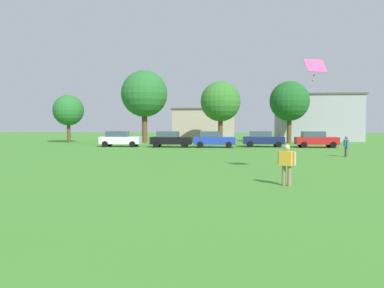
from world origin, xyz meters
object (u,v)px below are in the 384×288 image
(adult_bystander, at_px, (287,161))
(bystander_near_trees, at_px, (346,145))
(kite, at_px, (315,67))
(parked_car_blue_2, at_px, (214,139))
(tree_far_left, at_px, (68,110))
(tree_left, at_px, (144,94))
(tree_right, at_px, (221,102))
(parked_car_red_4, at_px, (316,139))
(parked_car_white_0, at_px, (120,139))
(parked_car_navy_3, at_px, (263,139))
(tree_far_right, at_px, (289,101))
(parked_car_black_1, at_px, (170,139))

(adult_bystander, height_order, bystander_near_trees, adult_bystander)
(adult_bystander, height_order, kite, kite)
(parked_car_blue_2, distance_m, tree_far_left, 21.56)
(tree_left, distance_m, tree_right, 10.07)
(bystander_near_trees, xyz_separation_m, tree_far_left, (-29.30, 20.41, 3.30))
(kite, xyz_separation_m, parked_car_red_4, (5.34, 22.82, -4.31))
(kite, distance_m, parked_car_white_0, 27.68)
(parked_car_white_0, bearing_deg, bystander_near_trees, -29.78)
(bystander_near_trees, distance_m, tree_right, 21.38)
(parked_car_white_0, bearing_deg, parked_car_navy_3, 2.93)
(parked_car_red_4, bearing_deg, parked_car_navy_3, 173.58)
(parked_car_blue_2, height_order, tree_far_left, tree_far_left)
(tree_far_right, bearing_deg, parked_car_red_4, -82.93)
(tree_far_left, bearing_deg, parked_car_red_4, -16.25)
(adult_bystander, height_order, parked_car_black_1, parked_car_black_1)
(parked_car_black_1, relative_size, parked_car_red_4, 1.00)
(parked_car_black_1, distance_m, tree_far_right, 17.74)
(kite, relative_size, tree_far_left, 0.18)
(tree_far_left, xyz_separation_m, tree_right, (19.85, -1.70, 0.96))
(parked_car_navy_3, bearing_deg, tree_left, 149.98)
(parked_car_black_1, distance_m, parked_car_blue_2, 4.57)
(tree_far_right, bearing_deg, kite, -97.38)
(adult_bystander, height_order, tree_far_left, tree_far_left)
(kite, distance_m, tree_far_left, 39.86)
(parked_car_white_0, relative_size, tree_right, 0.56)
(parked_car_black_1, height_order, tree_far_right, tree_far_right)
(adult_bystander, distance_m, tree_left, 37.71)
(parked_car_white_0, height_order, parked_car_navy_3, same)
(parked_car_blue_2, height_order, tree_far_right, tree_far_right)
(parked_car_black_1, relative_size, tree_far_left, 0.69)
(tree_far_left, distance_m, tree_far_right, 28.62)
(parked_car_blue_2, relative_size, parked_car_red_4, 1.00)
(tree_far_right, bearing_deg, tree_far_left, -178.52)
(bystander_near_trees, distance_m, parked_car_white_0, 23.28)
(parked_car_white_0, height_order, parked_car_red_4, same)
(adult_bystander, height_order, tree_left, tree_left)
(parked_car_black_1, relative_size, tree_right, 0.56)
(parked_car_blue_2, distance_m, tree_left, 14.26)
(bystander_near_trees, distance_m, parked_car_black_1, 18.47)
(parked_car_navy_3, bearing_deg, parked_car_black_1, -173.24)
(kite, height_order, parked_car_black_1, kite)
(bystander_near_trees, relative_size, parked_car_red_4, 0.36)
(parked_car_red_4, xyz_separation_m, tree_right, (-9.91, 6.97, 4.31))
(kite, relative_size, tree_far_right, 0.14)
(parked_car_black_1, xyz_separation_m, tree_right, (5.25, 7.52, 4.31))
(parked_car_black_1, height_order, parked_car_red_4, same)
(bystander_near_trees, bearing_deg, parked_car_white_0, -119.34)
(tree_right, bearing_deg, tree_far_right, 15.60)
(tree_left, bearing_deg, tree_right, -11.02)
(adult_bystander, relative_size, parked_car_blue_2, 0.39)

